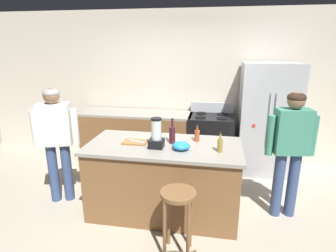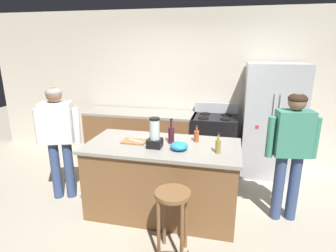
# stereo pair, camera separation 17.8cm
# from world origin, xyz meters

# --- Properties ---
(ground_plane) EXTENTS (14.00, 14.00, 0.00)m
(ground_plane) POSITION_xyz_m (0.00, 0.00, 0.00)
(ground_plane) COLOR #B2A893
(back_wall) EXTENTS (8.00, 0.10, 2.70)m
(back_wall) POSITION_xyz_m (0.00, 1.95, 1.35)
(back_wall) COLOR beige
(back_wall) RESTS_ON ground_plane
(kitchen_island) EXTENTS (1.88, 0.92, 0.93)m
(kitchen_island) POSITION_xyz_m (0.00, 0.00, 0.46)
(kitchen_island) COLOR brown
(kitchen_island) RESTS_ON ground_plane
(back_counter_run) EXTENTS (2.00, 0.64, 0.93)m
(back_counter_run) POSITION_xyz_m (-0.80, 1.55, 0.46)
(back_counter_run) COLOR brown
(back_counter_run) RESTS_ON ground_plane
(refrigerator) EXTENTS (0.90, 0.73, 1.83)m
(refrigerator) POSITION_xyz_m (1.45, 1.50, 0.92)
(refrigerator) COLOR #B7BABF
(refrigerator) RESTS_ON ground_plane
(stove_range) EXTENTS (0.76, 0.65, 1.11)m
(stove_range) POSITION_xyz_m (0.54, 1.52, 0.47)
(stove_range) COLOR black
(stove_range) RESTS_ON ground_plane
(person_by_island_left) EXTENTS (0.59, 0.34, 1.58)m
(person_by_island_left) POSITION_xyz_m (-1.46, 0.03, 0.95)
(person_by_island_left) COLOR #384C7A
(person_by_island_left) RESTS_ON ground_plane
(person_by_sink_right) EXTENTS (0.60, 0.28, 1.59)m
(person_by_sink_right) POSITION_xyz_m (1.51, 0.19, 0.96)
(person_by_sink_right) COLOR #384C7A
(person_by_sink_right) RESTS_ON ground_plane
(bar_stool) EXTENTS (0.36, 0.36, 0.72)m
(bar_stool) POSITION_xyz_m (0.29, -0.73, 0.55)
(bar_stool) COLOR brown
(bar_stool) RESTS_ON ground_plane
(blender_appliance) EXTENTS (0.17, 0.17, 0.36)m
(blender_appliance) POSITION_xyz_m (-0.07, -0.11, 1.08)
(blender_appliance) COLOR black
(blender_appliance) RESTS_ON kitchen_island
(bottle_wine) EXTENTS (0.08, 0.08, 0.32)m
(bottle_wine) POSITION_xyz_m (0.09, 0.07, 1.04)
(bottle_wine) COLOR #471923
(bottle_wine) RESTS_ON kitchen_island
(bottle_cooking_sauce) EXTENTS (0.06, 0.06, 0.22)m
(bottle_cooking_sauce) POSITION_xyz_m (0.39, 0.20, 1.00)
(bottle_cooking_sauce) COLOR #B24C26
(bottle_cooking_sauce) RESTS_ON kitchen_island
(bottle_vinegar) EXTENTS (0.06, 0.06, 0.24)m
(bottle_vinegar) POSITION_xyz_m (0.67, -0.12, 1.01)
(bottle_vinegar) COLOR olive
(bottle_vinegar) RESTS_ON kitchen_island
(mixing_bowl) EXTENTS (0.21, 0.21, 0.09)m
(mixing_bowl) POSITION_xyz_m (0.23, -0.13, 0.97)
(mixing_bowl) COLOR #268CD8
(mixing_bowl) RESTS_ON kitchen_island
(cutting_board) EXTENTS (0.30, 0.20, 0.02)m
(cutting_board) POSITION_xyz_m (-0.36, -0.00, 0.94)
(cutting_board) COLOR #9E6B3D
(cutting_board) RESTS_ON kitchen_island
(chef_knife) EXTENTS (0.22, 0.11, 0.01)m
(chef_knife) POSITION_xyz_m (-0.34, -0.00, 0.95)
(chef_knife) COLOR #B7BABF
(chef_knife) RESTS_ON cutting_board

